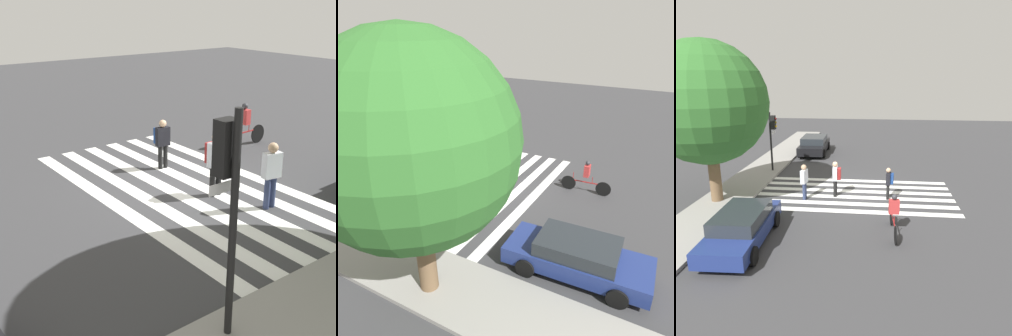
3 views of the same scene
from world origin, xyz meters
TOP-DOWN VIEW (x-y plane):
  - ground_plane at (0.00, 0.00)m, footprint 60.00×60.00m
  - sidewalk_curb at (0.00, 6.25)m, footprint 36.00×2.50m
  - crosswalk_stripes at (0.00, 0.00)m, footprint 4.92×10.00m
  - traffic_light at (3.45, 5.38)m, footprint 0.60×0.50m
  - street_tree at (-1.87, 6.56)m, footprint 5.53×5.53m
  - pedestrian_adult_yellow_jacket at (-0.47, -1.72)m, footprint 0.46×0.39m
  - pedestrian_child_with_backpack at (-0.93, 2.45)m, footprint 0.53×0.30m
  - pedestrian_adult_blue_shirt at (-0.35, 0.94)m, footprint 0.51×0.43m
  - cyclist_near_curb at (-4.24, -1.81)m, footprint 2.35×0.42m
  - car_parked_far_curb at (-5.54, 3.72)m, footprint 4.66×2.03m
  - car_parked_silver_sedan at (8.89, 3.86)m, footprint 4.66×2.18m

SIDE VIEW (x-z plane):
  - ground_plane at x=0.00m, z-range 0.00..0.00m
  - crosswalk_stripes at x=0.00m, z-range 0.00..0.01m
  - sidewalk_curb at x=0.00m, z-range 0.00..0.14m
  - car_parked_far_curb at x=-5.54m, z-range 0.03..1.32m
  - car_parked_silver_sedan at x=8.89m, z-range 0.03..1.39m
  - cyclist_near_curb at x=-4.24m, z-range 0.05..1.69m
  - pedestrian_adult_yellow_jacket at x=-0.47m, z-range 0.14..1.75m
  - pedestrian_child_with_backpack at x=-0.93m, z-range 0.12..1.90m
  - pedestrian_adult_blue_shirt at x=-0.35m, z-range 0.16..1.97m
  - traffic_light at x=3.45m, z-range 0.76..4.57m
  - street_tree at x=-1.87m, z-range 0.99..8.54m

